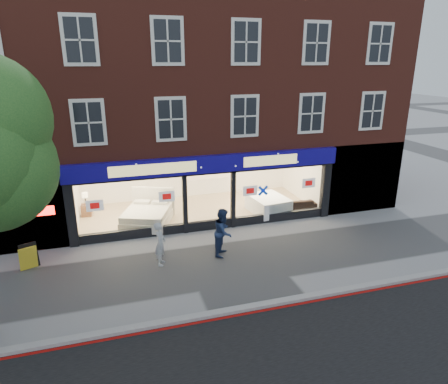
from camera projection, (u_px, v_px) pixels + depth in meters
name	position (u px, v px, depth m)	size (l,w,h in m)	color
ground	(231.00, 262.00, 14.47)	(120.00, 120.00, 0.00)	gray
kerb_line	(263.00, 311.00, 11.65)	(60.00, 0.10, 0.01)	#8C0A07
kerb_stone	(261.00, 305.00, 11.81)	(60.00, 0.25, 0.12)	gray
showroom_floor	(198.00, 211.00, 19.22)	(11.00, 4.50, 0.10)	tan
building	(187.00, 66.00, 18.65)	(19.00, 8.26, 10.30)	maroon
display_bed	(148.00, 215.00, 17.57)	(2.65, 2.87, 1.32)	beige
bedside_table	(87.00, 210.00, 18.39)	(0.45, 0.45, 0.55)	brown
mattress_stack	(268.00, 204.00, 18.80)	(1.74, 2.09, 0.75)	white
sofa	(298.00, 204.00, 19.15)	(1.76, 0.69, 0.51)	black
a_board	(29.00, 257.00, 13.86)	(0.59, 0.38, 0.91)	yellow
pedestrian_grey	(160.00, 244.00, 14.08)	(0.58, 0.38, 1.60)	#AAADB2
pedestrian_blue	(223.00, 232.00, 14.76)	(0.88, 0.69, 1.82)	#1A284A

